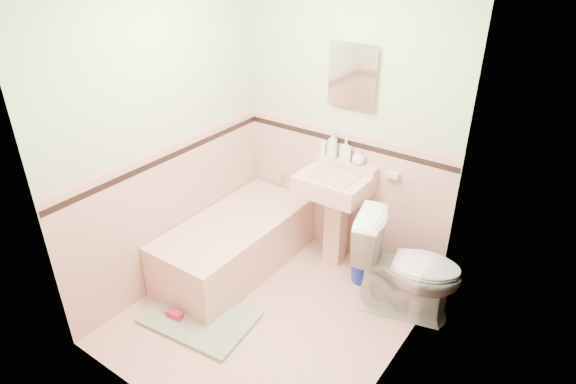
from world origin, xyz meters
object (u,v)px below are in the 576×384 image
Objects in this scene: sink at (333,221)px; soap_bottle_mid at (346,150)px; bathtub at (236,245)px; soap_bottle_right at (359,157)px; toilet at (407,267)px; medicine_cabinet at (353,75)px; soap_bottle_left at (333,145)px; shoe at (175,314)px; bucket at (362,270)px.

sink is 4.53× the size of soap_bottle_mid.
bathtub is 0.89m from sink.
sink reaches higher than bathtub.
soap_bottle_right is 0.17× the size of toilet.
medicine_cabinet is 1.92× the size of soap_bottle_left.
soap_bottle_mid reaches higher than soap_bottle_right.
medicine_cabinet is (0.00, 0.21, 1.25)m from sink.
soap_bottle_left is 1.90m from shoe.
sink is 1.53m from shoe.
bathtub is at bearing -138.25° from soap_bottle_right.
bucket is at bearing -33.73° from soap_bottle_mid.
soap_bottle_right is at bearing 0.00° from soap_bottle_left.
soap_bottle_mid is 1.49× the size of shoe.
soap_bottle_mid is at bearing 146.27° from bucket.
soap_bottle_right is 0.99m from toilet.
soap_bottle_left is at bearing -167.78° from medicine_cabinet.
soap_bottle_mid reaches higher than bathtub.
bathtub is at bearing -127.33° from soap_bottle_left.
soap_bottle_right is at bearing 46.65° from toilet.
soap_bottle_mid is at bearing -104.50° from medicine_cabinet.
sink is 4.11× the size of bucket.
shoe is at bearing -107.29° from soap_bottle_left.
shoe is (-0.48, -1.53, -1.02)m from soap_bottle_left.
toilet is at bearing -27.43° from medicine_cabinet.
bathtub is 1.24m from soap_bottle_left.
soap_bottle_right is (0.12, 0.18, 0.59)m from sink.
soap_bottle_left is at bearing 180.00° from soap_bottle_mid.
soap_bottle_mid is 0.91× the size of bucket.
medicine_cabinet is at bearing 12.22° from soap_bottle_left.
soap_bottle_right reaches higher than shoe.
shoe is at bearing -126.81° from bucket.
medicine_cabinet is at bearing 142.48° from bucket.
soap_bottle_mid is 0.13m from soap_bottle_right.
soap_bottle_right is (0.25, 0.00, -0.05)m from soap_bottle_left.
bucket is (0.49, -0.24, -0.97)m from soap_bottle_left.
sink is (0.68, 0.53, 0.23)m from bathtub.
shoe is (-0.61, -1.56, -1.64)m from medicine_cabinet.
soap_bottle_mid is (-0.01, -0.03, -0.63)m from medicine_cabinet.
medicine_cabinet is 0.67m from soap_bottle_right.
soap_bottle_left is at bearing 180.00° from soap_bottle_right.
shoe is at bearing -114.49° from sink.
bucket is (-0.44, 0.14, -0.31)m from toilet.
medicine_cabinet is at bearing 165.45° from soap_bottle_right.
shoe is at bearing -111.64° from soap_bottle_mid.
sink is 0.81m from toilet.
toilet is (0.67, -0.38, -0.62)m from soap_bottle_right.
soap_bottle_mid reaches higher than toilet.
soap_bottle_right is (0.12, -0.03, -0.66)m from medicine_cabinet.
toilet is (0.79, -0.20, -0.03)m from sink.
sink is at bearing 61.86° from toilet.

